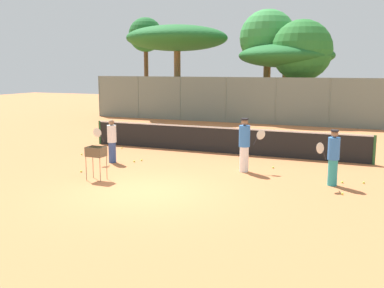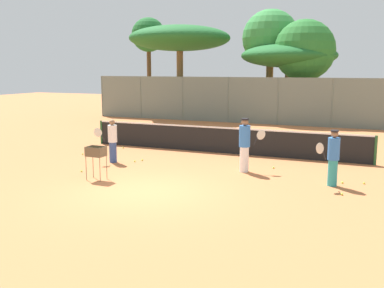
{
  "view_description": "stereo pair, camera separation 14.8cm",
  "coord_description": "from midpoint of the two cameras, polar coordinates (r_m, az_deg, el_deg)",
  "views": [
    {
      "loc": [
        5.93,
        -10.75,
        3.43
      ],
      "look_at": [
        0.37,
        2.47,
        1.0
      ],
      "focal_mm": 42.0,
      "sensor_mm": 36.0,
      "label": 1
    },
    {
      "loc": [
        6.07,
        -10.69,
        3.43
      ],
      "look_at": [
        0.37,
        2.47,
        1.0
      ],
      "focal_mm": 42.0,
      "sensor_mm": 36.0,
      "label": 2
    }
  ],
  "objects": [
    {
      "name": "tennis_ball_8",
      "position": [
        19.64,
        -9.1,
        -0.47
      ],
      "size": [
        0.07,
        0.07,
        0.07
      ],
      "primitive_type": "sphere",
      "color": "#D1E54C",
      "rests_on": "ground_plane"
    },
    {
      "name": "tennis_ball_7",
      "position": [
        16.73,
        -7.6,
        -2.18
      ],
      "size": [
        0.07,
        0.07,
        0.07
      ],
      "primitive_type": "sphere",
      "color": "#D1E54C",
      "rests_on": "ground_plane"
    },
    {
      "name": "tennis_ball_4",
      "position": [
        18.5,
        -14.06,
        -1.26
      ],
      "size": [
        0.07,
        0.07,
        0.07
      ],
      "primitive_type": "sphere",
      "color": "#D1E54C",
      "rests_on": "ground_plane"
    },
    {
      "name": "player_white_outfit",
      "position": [
        13.76,
        17.19,
        -1.57
      ],
      "size": [
        0.66,
        0.73,
        1.66
      ],
      "rotation": [
        0.0,
        0.0,
        4.0
      ],
      "color": "teal",
      "rests_on": "ground_plane"
    },
    {
      "name": "player_red_cap",
      "position": [
        16.66,
        -10.42,
        0.44
      ],
      "size": [
        0.72,
        0.64,
        1.59
      ],
      "rotation": [
        0.0,
        0.0,
        3.85
      ],
      "color": "#334C8C",
      "rests_on": "ground_plane"
    },
    {
      "name": "tennis_net",
      "position": [
        18.32,
        3.4,
        0.58
      ],
      "size": [
        11.77,
        0.1,
        1.07
      ],
      "color": "#26592D",
      "rests_on": "ground_plane"
    },
    {
      "name": "tennis_ball_5",
      "position": [
        13.02,
        18.24,
        -6.0
      ],
      "size": [
        0.07,
        0.07,
        0.07
      ],
      "primitive_type": "sphere",
      "color": "#D1E54C",
      "rests_on": "ground_plane"
    },
    {
      "name": "tree_2",
      "position": [
        32.03,
        9.48,
        13.03
      ],
      "size": [
        3.88,
        3.88,
        7.41
      ],
      "color": "brown",
      "rests_on": "ground_plane"
    },
    {
      "name": "tennis_ball_0",
      "position": [
        14.31,
        18.26,
        -4.61
      ],
      "size": [
        0.07,
        0.07,
        0.07
      ],
      "primitive_type": "sphere",
      "color": "#D1E54C",
      "rests_on": "ground_plane"
    },
    {
      "name": "tennis_ball_3",
      "position": [
        14.46,
        20.71,
        -4.6
      ],
      "size": [
        0.07,
        0.07,
        0.07
      ],
      "primitive_type": "sphere",
      "color": "#D1E54C",
      "rests_on": "ground_plane"
    },
    {
      "name": "player_yellow_shirt",
      "position": [
        15.01,
        6.42,
        -0.02
      ],
      "size": [
        0.85,
        0.55,
        1.8
      ],
      "rotation": [
        0.0,
        0.0,
        0.48
      ],
      "color": "white",
      "rests_on": "ground_plane"
    },
    {
      "name": "ground_plane",
      "position": [
        12.76,
        -6.22,
        -6.04
      ],
      "size": [
        80.0,
        80.0,
        0.0
      ],
      "primitive_type": "plane",
      "color": "#C67242"
    },
    {
      "name": "tennis_ball_2",
      "position": [
        15.8,
        10.0,
        -2.95
      ],
      "size": [
        0.07,
        0.07,
        0.07
      ],
      "primitive_type": "sphere",
      "color": "#D1E54C",
      "rests_on": "ground_plane"
    },
    {
      "name": "tree_3",
      "position": [
        35.87,
        -6.03,
        13.47
      ],
      "size": [
        2.62,
        2.62,
        7.3
      ],
      "color": "brown",
      "rests_on": "ground_plane"
    },
    {
      "name": "tree_4",
      "position": [
        30.7,
        11.73,
        10.88
      ],
      "size": [
        6.25,
        6.25,
        5.02
      ],
      "color": "brown",
      "rests_on": "ground_plane"
    },
    {
      "name": "back_fence",
      "position": [
        27.92,
        10.39,
        5.37
      ],
      "size": [
        25.59,
        0.08,
        2.88
      ],
      "color": "slate",
      "rests_on": "ground_plane"
    },
    {
      "name": "tennis_ball_6",
      "position": [
        16.92,
        -6.67,
        -2.03
      ],
      "size": [
        0.07,
        0.07,
        0.07
      ],
      "primitive_type": "sphere",
      "color": "#D1E54C",
      "rests_on": "ground_plane"
    },
    {
      "name": "tree_0",
      "position": [
        32.49,
        -2.04,
        13.22
      ],
      "size": [
        7.14,
        7.14,
        6.41
      ],
      "color": "brown",
      "rests_on": "ground_plane"
    },
    {
      "name": "parked_car",
      "position": [
        34.34,
        2.71,
        4.97
      ],
      "size": [
        4.2,
        1.7,
        1.6
      ],
      "color": "#B2B7BC",
      "rests_on": "ground_plane"
    },
    {
      "name": "ball_cart",
      "position": [
        14.16,
        -12.37,
        -1.3
      ],
      "size": [
        0.56,
        0.41,
        1.04
      ],
      "color": "brown",
      "rests_on": "ground_plane"
    },
    {
      "name": "tennis_ball_1",
      "position": [
        15.45,
        -14.17,
        -3.39
      ],
      "size": [
        0.07,
        0.07,
        0.07
      ],
      "primitive_type": "sphere",
      "color": "#D1E54C",
      "rests_on": "ground_plane"
    },
    {
      "name": "tree_5",
      "position": [
        29.96,
        13.64,
        11.45
      ],
      "size": [
        3.87,
        3.87,
        6.49
      ],
      "color": "brown",
      "rests_on": "ground_plane"
    }
  ]
}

